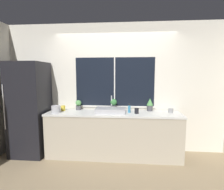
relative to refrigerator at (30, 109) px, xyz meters
The scene contains 15 objects.
ground_plane 1.97m from the refrigerator, ahead, with size 14.00×14.00×0.00m, color #937F60.
wall_back 1.80m from the refrigerator, 12.97° to the left, with size 8.00×0.09×2.70m.
wall_left 1.44m from the refrigerator, 116.46° to the left, with size 0.06×7.00×2.70m.
wall_right 4.23m from the refrigerator, 17.10° to the left, with size 0.06×7.00×2.70m.
counter 1.78m from the refrigerator, ahead, with size 2.64×0.61×0.89m.
refrigerator is the anchor object (origin of this frame).
sink 1.65m from the refrigerator, ahead, with size 0.59×0.38×0.32m.
potted_plant_left 0.98m from the refrigerator, 15.05° to the left, with size 0.12×0.12×0.21m.
potted_plant_center 1.71m from the refrigerator, ahead, with size 0.14×0.14×0.24m.
potted_plant_right 2.46m from the refrigerator, ahead, with size 0.13×0.13×0.26m.
soap_bottle 2.02m from the refrigerator, ahead, with size 0.05×0.05×0.18m.
mug_yellow 0.66m from the refrigerator, 11.34° to the left, with size 0.09×0.09×0.10m.
mug_grey 2.83m from the refrigerator, ahead, with size 0.09×0.09×0.09m.
mug_black 2.16m from the refrigerator, ahead, with size 0.08×0.08×0.10m.
kettle 0.59m from the refrigerator, ahead, with size 0.17×0.17×0.16m.
Camera 1 is at (0.27, -3.08, 1.64)m, focal length 28.00 mm.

